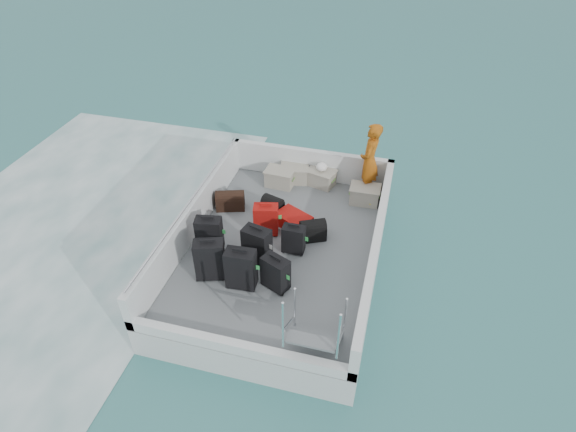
% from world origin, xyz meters
% --- Properties ---
extents(ground, '(160.00, 160.00, 0.00)m').
position_xyz_m(ground, '(0.00, 0.00, 0.00)').
color(ground, '#1A595B').
rests_on(ground, ground).
extents(wake_foam, '(10.00, 10.00, 0.00)m').
position_xyz_m(wake_foam, '(-4.80, 0.00, 0.00)').
color(wake_foam, white).
rests_on(wake_foam, ground).
extents(ferry_hull, '(3.60, 5.00, 0.60)m').
position_xyz_m(ferry_hull, '(0.00, 0.00, 0.30)').
color(ferry_hull, silver).
rests_on(ferry_hull, ground).
extents(deck, '(3.30, 4.70, 0.02)m').
position_xyz_m(deck, '(0.00, 0.00, 0.61)').
color(deck, slate).
rests_on(deck, ferry_hull).
extents(deck_fittings, '(3.60, 5.00, 0.90)m').
position_xyz_m(deck_fittings, '(0.35, -0.32, 0.99)').
color(deck_fittings, silver).
rests_on(deck_fittings, deck).
extents(suitcase_0, '(0.57, 0.43, 0.77)m').
position_xyz_m(suitcase_0, '(-0.96, -1.07, 1.01)').
color(suitcase_0, black).
rests_on(suitcase_0, deck).
extents(suitcase_1, '(0.51, 0.35, 0.70)m').
position_xyz_m(suitcase_1, '(-1.24, -0.41, 0.97)').
color(suitcase_1, black).
rests_on(suitcase_1, deck).
extents(suitcase_3, '(0.52, 0.32, 0.76)m').
position_xyz_m(suitcase_3, '(-0.37, -1.13, 1.00)').
color(suitcase_3, black).
rests_on(suitcase_3, deck).
extents(suitcase_4, '(0.54, 0.39, 0.71)m').
position_xyz_m(suitcase_4, '(-0.31, -0.48, 0.98)').
color(suitcase_4, black).
rests_on(suitcase_4, deck).
extents(suitcase_5, '(0.51, 0.37, 0.63)m').
position_xyz_m(suitcase_5, '(-0.38, 0.31, 0.94)').
color(suitcase_5, '#AF100D').
rests_on(suitcase_5, deck).
extents(suitcase_6, '(0.53, 0.43, 0.63)m').
position_xyz_m(suitcase_6, '(0.19, -1.02, 0.94)').
color(suitcase_6, black).
rests_on(suitcase_6, deck).
extents(suitcase_7, '(0.41, 0.23, 0.57)m').
position_xyz_m(suitcase_7, '(0.26, -0.07, 0.91)').
color(suitcase_7, black).
rests_on(suitcase_7, deck).
extents(suitcase_8, '(0.80, 0.70, 0.27)m').
position_xyz_m(suitcase_8, '(0.07, 0.65, 0.75)').
color(suitcase_8, '#AF100D').
rests_on(suitcase_8, deck).
extents(duffel_0, '(0.64, 0.46, 0.32)m').
position_xyz_m(duffel_0, '(-1.33, 0.88, 0.78)').
color(duffel_0, black).
rests_on(duffel_0, deck).
extents(duffel_1, '(0.48, 0.41, 0.32)m').
position_xyz_m(duffel_1, '(-0.43, 0.92, 0.78)').
color(duffel_1, black).
rests_on(duffel_1, deck).
extents(duffel_2, '(0.56, 0.48, 0.32)m').
position_xyz_m(duffel_2, '(0.52, 0.39, 0.78)').
color(duffel_2, black).
rests_on(duffel_2, deck).
extents(crate_0, '(0.61, 0.44, 0.36)m').
position_xyz_m(crate_0, '(-0.57, 1.96, 0.80)').
color(crate_0, '#A9A493').
rests_on(crate_0, deck).
extents(crate_1, '(0.64, 0.49, 0.35)m').
position_xyz_m(crate_1, '(-0.30, 2.20, 0.79)').
color(crate_1, '#A9A493').
rests_on(crate_1, deck).
extents(crate_2, '(0.65, 0.52, 0.34)m').
position_xyz_m(crate_2, '(0.30, 2.20, 0.79)').
color(crate_2, '#A9A493').
rests_on(crate_2, deck).
extents(crate_3, '(0.59, 0.42, 0.35)m').
position_xyz_m(crate_3, '(1.31, 1.80, 0.80)').
color(crate_3, '#A9A493').
rests_on(crate_3, deck).
extents(yellow_bag, '(0.28, 0.26, 0.22)m').
position_xyz_m(yellow_bag, '(1.45, 1.73, 0.73)').
color(yellow_bag, gold).
rests_on(yellow_bag, deck).
extents(white_bag, '(0.24, 0.24, 0.18)m').
position_xyz_m(white_bag, '(0.30, 2.20, 1.05)').
color(white_bag, white).
rests_on(white_bag, crate_2).
extents(passenger, '(0.45, 0.65, 1.65)m').
position_xyz_m(passenger, '(1.30, 2.11, 1.44)').
color(passenger, orange).
rests_on(passenger, deck).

